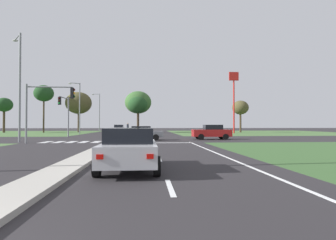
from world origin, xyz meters
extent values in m
plane|color=#282628|center=(0.00, 30.00, 0.00)|extent=(200.00, 200.00, 0.00)
cube|color=#476B38|center=(25.50, 54.50, 0.00)|extent=(35.00, 35.00, 0.01)
cube|color=#ADA89E|center=(0.00, 11.00, 0.07)|extent=(1.20, 22.00, 0.14)
cube|color=#ADA89E|center=(0.00, 55.00, 0.07)|extent=(1.20, 36.00, 0.14)
cube|color=silver|center=(3.50, 5.25, 0.01)|extent=(0.14, 2.00, 0.01)
cube|color=silver|center=(3.50, 11.25, 0.01)|extent=(0.14, 2.00, 0.01)
cube|color=silver|center=(3.50, 17.25, 0.01)|extent=(0.14, 2.00, 0.01)
cube|color=silver|center=(3.50, 23.25, 0.01)|extent=(0.14, 2.00, 0.01)
cube|color=silver|center=(3.50, 29.25, 0.01)|extent=(0.14, 2.00, 0.01)
cube|color=silver|center=(6.85, 12.00, 0.01)|extent=(0.14, 24.00, 0.01)
cube|color=silver|center=(3.80, 23.00, 0.01)|extent=(6.40, 0.50, 0.01)
cube|color=silver|center=(-6.40, 24.80, 0.01)|extent=(0.70, 2.80, 0.01)
cube|color=silver|center=(-5.25, 24.80, 0.01)|extent=(0.70, 2.80, 0.01)
cube|color=silver|center=(-4.10, 24.80, 0.01)|extent=(0.70, 2.80, 0.01)
cube|color=silver|center=(-2.95, 24.80, 0.01)|extent=(0.70, 2.80, 0.01)
cube|color=silver|center=(-1.80, 24.80, 0.01)|extent=(0.70, 2.80, 0.01)
cube|color=#B7B7BC|center=(2.28, 8.24, 0.65)|extent=(1.86, 4.35, 0.66)
cube|color=black|center=(2.28, 8.09, 1.24)|extent=(1.64, 2.00, 0.52)
cube|color=red|center=(1.58, 6.04, 0.72)|extent=(0.20, 0.04, 0.14)
cube|color=red|center=(2.99, 6.04, 0.72)|extent=(0.20, 0.04, 0.14)
cylinder|color=black|center=(1.36, 9.63, 0.32)|extent=(0.22, 0.64, 0.64)
cylinder|color=black|center=(3.21, 9.63, 0.32)|extent=(0.22, 0.64, 0.64)
cylinder|color=black|center=(1.36, 6.84, 0.32)|extent=(0.22, 0.64, 0.64)
cylinder|color=black|center=(3.21, 6.84, 0.32)|extent=(0.22, 0.64, 0.64)
cube|color=#A31919|center=(9.99, 28.51, 0.70)|extent=(4.16, 1.78, 0.77)
cube|color=black|center=(10.14, 28.51, 1.35)|extent=(1.92, 1.57, 0.52)
cube|color=red|center=(12.09, 27.83, 0.78)|extent=(0.04, 0.20, 0.14)
cube|color=red|center=(12.09, 29.18, 0.78)|extent=(0.04, 0.20, 0.14)
cylinder|color=black|center=(8.65, 27.62, 0.32)|extent=(0.64, 0.22, 0.64)
cylinder|color=black|center=(8.65, 29.40, 0.32)|extent=(0.64, 0.22, 0.64)
cylinder|color=black|center=(11.32, 27.62, 0.32)|extent=(0.64, 0.22, 0.64)
cylinder|color=black|center=(11.32, 29.40, 0.32)|extent=(0.64, 0.22, 0.64)
cube|color=slate|center=(2.46, 27.62, 0.63)|extent=(4.24, 1.84, 0.62)
cube|color=black|center=(2.31, 27.62, 1.20)|extent=(1.95, 1.62, 0.52)
cube|color=red|center=(0.32, 28.32, 0.69)|extent=(0.04, 0.20, 0.14)
cube|color=red|center=(0.32, 26.92, 0.69)|extent=(0.04, 0.20, 0.14)
cylinder|color=black|center=(3.82, 28.54, 0.32)|extent=(0.64, 0.22, 0.64)
cylinder|color=black|center=(3.82, 26.70, 0.32)|extent=(0.64, 0.22, 0.64)
cylinder|color=black|center=(1.10, 28.54, 0.32)|extent=(0.64, 0.22, 0.64)
cylinder|color=black|center=(1.10, 26.70, 0.32)|extent=(0.64, 0.22, 0.64)
cube|color=silver|center=(-2.32, 51.39, 0.70)|extent=(1.84, 4.18, 0.76)
cube|color=black|center=(-2.32, 51.54, 1.34)|extent=(1.62, 1.92, 0.52)
cube|color=red|center=(-1.62, 53.50, 0.78)|extent=(0.20, 0.04, 0.14)
cube|color=red|center=(-3.03, 53.50, 0.78)|extent=(0.20, 0.04, 0.14)
cylinder|color=black|center=(-1.40, 50.05, 0.32)|extent=(0.22, 0.64, 0.64)
cylinder|color=black|center=(-3.25, 50.05, 0.32)|extent=(0.22, 0.64, 0.64)
cylinder|color=black|center=(-1.40, 52.73, 0.32)|extent=(0.22, 0.64, 0.64)
cylinder|color=black|center=(-3.25, 52.73, 0.32)|extent=(0.22, 0.64, 0.64)
cylinder|color=gray|center=(-7.60, 36.60, 2.64)|extent=(0.18, 0.18, 5.27)
cylinder|color=gray|center=(-7.60, 34.70, 5.02)|extent=(0.12, 3.81, 0.12)
cube|color=black|center=(-7.60, 32.79, 4.50)|extent=(0.32, 0.26, 0.95)
sphere|color=#360503|center=(-7.60, 32.63, 4.80)|extent=(0.20, 0.20, 0.20)
sphere|color=#3A2405|center=(-7.60, 32.63, 4.50)|extent=(0.20, 0.20, 0.20)
sphere|color=green|center=(-7.60, 32.63, 4.20)|extent=(0.20, 0.20, 0.20)
cylinder|color=gray|center=(-7.60, 23.40, 2.59)|extent=(0.18, 0.18, 5.19)
cylinder|color=gray|center=(-5.64, 23.40, 4.94)|extent=(3.92, 0.12, 0.12)
cube|color=black|center=(-3.68, 23.40, 4.41)|extent=(0.26, 0.32, 0.95)
sphere|color=#360503|center=(-3.52, 23.40, 4.71)|extent=(0.20, 0.20, 0.20)
sphere|color=orange|center=(-3.52, 23.40, 4.41)|extent=(0.20, 0.20, 0.20)
sphere|color=black|center=(-3.52, 23.40, 4.11)|extent=(0.20, 0.20, 0.20)
cylinder|color=gray|center=(-8.80, 24.86, 5.06)|extent=(0.20, 0.20, 10.12)
cylinder|color=gray|center=(-9.43, 25.77, 10.02)|extent=(1.34, 1.88, 0.10)
ellipsoid|color=#B2B2A8|center=(-10.06, 26.68, 9.92)|extent=(0.56, 0.28, 0.20)
cylinder|color=gray|center=(-8.80, 48.09, 4.45)|extent=(0.20, 0.20, 8.91)
cylinder|color=gray|center=(-9.56, 47.76, 8.81)|extent=(1.56, 0.77, 0.10)
ellipsoid|color=#B2B2A8|center=(-10.32, 47.42, 8.71)|extent=(0.56, 0.28, 0.20)
cylinder|color=gray|center=(-8.80, 68.64, 4.64)|extent=(0.20, 0.20, 9.27)
cylinder|color=gray|center=(-9.62, 68.64, 9.17)|extent=(1.64, 0.11, 0.10)
ellipsoid|color=#B2B2A8|center=(-10.44, 68.63, 9.07)|extent=(0.56, 0.28, 0.20)
cylinder|color=#9E8966|center=(-0.14, 43.13, 0.52)|extent=(0.16, 0.16, 0.75)
cylinder|color=#232833|center=(-0.14, 43.13, 1.29)|extent=(0.34, 0.34, 0.79)
sphere|color=tan|center=(-0.14, 43.13, 1.79)|extent=(0.22, 0.22, 0.22)
cylinder|color=red|center=(19.35, 50.17, 5.00)|extent=(0.28, 0.28, 10.00)
cube|color=red|center=(19.35, 50.17, 10.80)|extent=(1.80, 0.30, 1.60)
torus|color=yellow|center=(18.95, 50.34, 10.80)|extent=(0.96, 0.16, 0.96)
torus|color=yellow|center=(19.74, 50.34, 10.80)|extent=(0.96, 0.16, 0.96)
cylinder|color=#423323|center=(-25.84, 57.05, 2.37)|extent=(0.45, 0.45, 4.73)
ellipsoid|color=#1E421E|center=(-25.84, 57.05, 5.64)|extent=(3.32, 3.32, 2.82)
cylinder|color=#423323|center=(-18.05, 57.00, 3.47)|extent=(0.32, 0.32, 6.93)
ellipsoid|color=#1E421E|center=(-18.05, 57.00, 8.01)|extent=(3.90, 3.90, 3.32)
cylinder|color=#423323|center=(-11.72, 59.63, 2.38)|extent=(0.40, 0.40, 4.76)
ellipsoid|color=#4C4728|center=(-11.72, 59.63, 6.27)|extent=(5.51, 5.51, 4.68)
cylinder|color=#423323|center=(1.08, 54.64, 2.25)|extent=(0.36, 0.36, 4.51)
ellipsoid|color=#1E421E|center=(1.08, 54.64, 5.58)|extent=(3.92, 3.92, 3.33)
cylinder|color=#423323|center=(1.09, 56.79, 2.37)|extent=(0.46, 0.46, 4.74)
ellipsoid|color=#38602D|center=(1.09, 56.79, 6.25)|extent=(5.48, 5.48, 4.65)
cylinder|color=#423323|center=(22.41, 55.47, 2.13)|extent=(0.40, 0.40, 4.26)
ellipsoid|color=#4C4728|center=(22.41, 55.47, 5.20)|extent=(3.41, 3.41, 2.90)
camera|label=1|loc=(2.90, -2.01, 1.62)|focal=30.15mm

